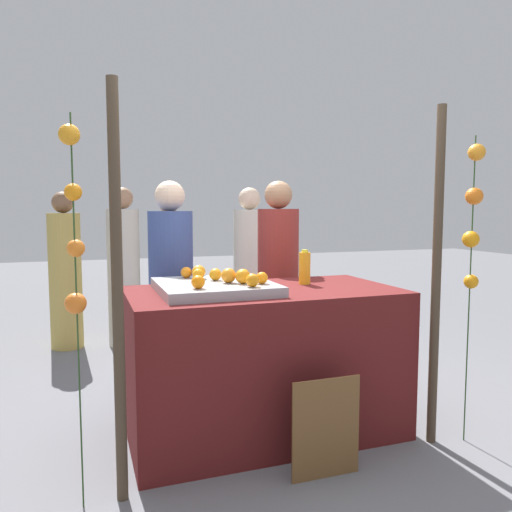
% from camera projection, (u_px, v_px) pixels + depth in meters
% --- Properties ---
extents(ground_plane, '(24.00, 24.00, 0.00)m').
position_uv_depth(ground_plane, '(264.00, 430.00, 3.27)').
color(ground_plane, slate).
extents(stall_counter, '(1.71, 0.90, 0.94)m').
position_uv_depth(stall_counter, '(264.00, 361.00, 3.22)').
color(stall_counter, '#5B1919').
rests_on(stall_counter, ground_plane).
extents(orange_tray, '(0.69, 0.70, 0.06)m').
position_uv_depth(orange_tray, '(215.00, 287.00, 3.08)').
color(orange_tray, '#9EA0A5').
rests_on(orange_tray, stall_counter).
extents(orange_0, '(0.09, 0.09, 0.09)m').
position_uv_depth(orange_0, '(199.00, 272.00, 3.23)').
color(orange_0, orange).
rests_on(orange_0, orange_tray).
extents(orange_1, '(0.07, 0.07, 0.07)m').
position_uv_depth(orange_1, '(186.00, 272.00, 3.26)').
color(orange_1, orange).
rests_on(orange_1, orange_tray).
extents(orange_2, '(0.09, 0.09, 0.09)m').
position_uv_depth(orange_2, '(243.00, 276.00, 3.01)').
color(orange_2, orange).
rests_on(orange_2, orange_tray).
extents(orange_3, '(0.07, 0.07, 0.07)m').
position_uv_depth(orange_3, '(262.00, 278.00, 3.00)').
color(orange_3, orange).
rests_on(orange_3, orange_tray).
extents(orange_4, '(0.08, 0.08, 0.08)m').
position_uv_depth(orange_4, '(215.00, 274.00, 3.15)').
color(orange_4, orange).
rests_on(orange_4, orange_tray).
extents(orange_5, '(0.09, 0.09, 0.09)m').
position_uv_depth(orange_5, '(229.00, 276.00, 3.04)').
color(orange_5, orange).
rests_on(orange_5, orange_tray).
extents(orange_6, '(0.08, 0.08, 0.08)m').
position_uv_depth(orange_6, '(252.00, 280.00, 2.88)').
color(orange_6, orange).
rests_on(orange_6, orange_tray).
extents(orange_7, '(0.08, 0.08, 0.08)m').
position_uv_depth(orange_7, '(198.00, 282.00, 2.82)').
color(orange_7, orange).
rests_on(orange_7, orange_tray).
extents(orange_8, '(0.07, 0.07, 0.07)m').
position_uv_depth(orange_8, '(198.00, 274.00, 3.16)').
color(orange_8, orange).
rests_on(orange_8, orange_tray).
extents(juice_bottle, '(0.08, 0.08, 0.24)m').
position_uv_depth(juice_bottle, '(305.00, 268.00, 3.39)').
color(juice_bottle, '#F9A81E').
rests_on(juice_bottle, stall_counter).
extents(chalkboard_sign, '(0.40, 0.03, 0.56)m').
position_uv_depth(chalkboard_sign, '(325.00, 429.00, 2.68)').
color(chalkboard_sign, brown).
rests_on(chalkboard_sign, ground_plane).
extents(vendor_left, '(0.33, 0.33, 1.66)m').
position_uv_depth(vendor_left, '(171.00, 299.00, 3.76)').
color(vendor_left, '#384C8C').
rests_on(vendor_left, ground_plane).
extents(vendor_right, '(0.34, 0.34, 1.67)m').
position_uv_depth(vendor_right, '(278.00, 291.00, 4.10)').
color(vendor_right, maroon).
rests_on(vendor_right, ground_plane).
extents(crowd_person_0, '(0.32, 0.32, 1.62)m').
position_uv_depth(crowd_person_0, '(170.00, 271.00, 5.57)').
color(crowd_person_0, '#333338').
rests_on(crowd_person_0, ground_plane).
extents(crowd_person_1, '(0.33, 0.33, 1.67)m').
position_uv_depth(crowd_person_1, '(250.00, 274.00, 5.15)').
color(crowd_person_1, beige).
rests_on(crowd_person_1, ground_plane).
extents(crowd_person_2, '(0.34, 0.34, 1.67)m').
position_uv_depth(crowd_person_2, '(124.00, 272.00, 5.27)').
color(crowd_person_2, beige).
rests_on(crowd_person_2, ground_plane).
extents(crowd_person_3, '(0.33, 0.33, 1.63)m').
position_uv_depth(crowd_person_3, '(65.00, 276.00, 5.17)').
color(crowd_person_3, tan).
rests_on(crowd_person_3, ground_plane).
extents(canopy_post_left, '(0.06, 0.06, 2.06)m').
position_uv_depth(canopy_post_left, '(118.00, 296.00, 2.40)').
color(canopy_post_left, '#473828').
rests_on(canopy_post_left, ground_plane).
extents(canopy_post_right, '(0.06, 0.06, 2.06)m').
position_uv_depth(canopy_post_right, '(436.00, 278.00, 3.02)').
color(canopy_post_right, '#473828').
rests_on(canopy_post_right, ground_plane).
extents(garland_strand_left, '(0.10, 0.10, 1.88)m').
position_uv_depth(garland_strand_left, '(74.00, 228.00, 2.30)').
color(garland_strand_left, '#2D4C23').
rests_on(garland_strand_left, ground_plane).
extents(garland_strand_right, '(0.12, 0.11, 1.88)m').
position_uv_depth(garland_strand_right, '(473.00, 213.00, 3.00)').
color(garland_strand_right, '#2D4C23').
rests_on(garland_strand_right, ground_plane).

